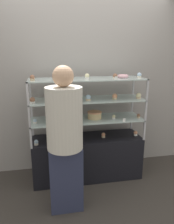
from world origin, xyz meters
TOP-DOWN VIEW (x-y plane):
  - ground_plane at (0.00, 0.00)m, footprint 20.00×20.00m
  - back_wall at (0.00, 0.38)m, footprint 8.00×0.05m
  - display_base at (0.00, 0.00)m, footprint 1.51×0.48m
  - display_riser_lower at (0.00, 0.00)m, footprint 1.51×0.48m
  - display_riser_middle at (0.00, 0.00)m, footprint 1.51×0.48m
  - display_riser_upper at (0.00, 0.00)m, footprint 1.51×0.48m
  - layer_cake_centerpiece at (0.11, 0.00)m, footprint 0.20×0.20m
  - sheet_cake_frosted at (-0.43, 0.04)m, footprint 0.19×0.18m
  - cupcake_0 at (-0.69, -0.12)m, footprint 0.05×0.05m
  - cupcake_1 at (-0.24, -0.08)m, footprint 0.05×0.05m
  - cupcake_2 at (0.22, -0.04)m, footprint 0.05×0.05m
  - cupcake_3 at (0.69, -0.06)m, footprint 0.05×0.05m
  - price_tag_0 at (-0.45, -0.22)m, footprint 0.04×0.00m
  - cupcake_4 at (-0.69, -0.07)m, footprint 0.05×0.05m
  - cupcake_5 at (-0.35, -0.08)m, footprint 0.05×0.05m
  - cupcake_6 at (0.36, -0.08)m, footprint 0.05×0.05m
  - cupcake_7 at (0.70, -0.09)m, footprint 0.05×0.05m
  - price_tag_1 at (0.45, -0.22)m, footprint 0.04×0.00m
  - cupcake_8 at (-0.70, -0.11)m, footprint 0.07×0.07m
  - cupcake_9 at (-0.00, -0.08)m, footprint 0.07×0.07m
  - cupcake_10 at (0.36, -0.07)m, footprint 0.07×0.07m
  - cupcake_11 at (0.69, -0.09)m, footprint 0.07×0.07m
  - price_tag_2 at (-0.15, -0.22)m, footprint 0.04×0.00m
  - cupcake_12 at (-0.68, -0.10)m, footprint 0.06×0.06m
  - cupcake_13 at (-0.33, -0.11)m, footprint 0.06×0.06m
  - cupcake_14 at (-0.01, -0.06)m, footprint 0.06×0.06m
  - cupcake_15 at (0.34, -0.12)m, footprint 0.06×0.06m
  - cupcake_16 at (0.69, -0.06)m, footprint 0.06×0.06m
  - price_tag_3 at (0.32, -0.22)m, footprint 0.04×0.00m
  - donut_glazed at (0.49, 0.00)m, footprint 0.15×0.15m
  - customer_figure at (-0.36, -0.63)m, footprint 0.38×0.38m

SIDE VIEW (x-z plane):
  - ground_plane at x=0.00m, z-range 0.00..0.00m
  - display_base at x=0.00m, z-range 0.00..0.60m
  - price_tag_0 at x=-0.45m, z-range 0.60..0.64m
  - cupcake_0 at x=-0.69m, z-range 0.60..0.67m
  - cupcake_1 at x=-0.24m, z-range 0.60..0.67m
  - cupcake_2 at x=0.22m, z-range 0.60..0.67m
  - cupcake_3 at x=0.69m, z-range 0.60..0.67m
  - display_riser_lower at x=0.00m, z-range 0.72..0.99m
  - customer_figure at x=-0.36m, z-range 0.06..1.68m
  - price_tag_1 at x=0.45m, z-range 0.87..0.92m
  - cupcake_4 at x=-0.69m, z-range 0.87..0.93m
  - cupcake_5 at x=-0.35m, z-range 0.87..0.93m
  - cupcake_6 at x=0.36m, z-range 0.87..0.93m
  - cupcake_7 at x=0.70m, z-range 0.87..0.93m
  - layer_cake_centerpiece at x=0.11m, z-range 0.87..0.97m
  - display_riser_middle at x=0.00m, z-range 0.99..1.27m
  - price_tag_2 at x=-0.15m, z-range 1.15..1.19m
  - cupcake_8 at x=-0.70m, z-range 1.14..1.22m
  - cupcake_9 at x=0.00m, z-range 1.14..1.22m
  - cupcake_10 at x=0.36m, z-range 1.14..1.22m
  - cupcake_11 at x=0.69m, z-range 1.14..1.22m
  - sheet_cake_frosted at x=-0.43m, z-range 1.15..1.22m
  - back_wall at x=0.00m, z-range 0.00..2.60m
  - display_riser_upper at x=0.00m, z-range 1.27..1.54m
  - donut_glazed at x=0.49m, z-range 1.42..1.46m
  - price_tag_3 at x=0.32m, z-range 1.42..1.46m
  - cupcake_12 at x=-0.68m, z-range 1.42..1.49m
  - cupcake_13 at x=-0.33m, z-range 1.42..1.49m
  - cupcake_14 at x=-0.01m, z-range 1.42..1.49m
  - cupcake_15 at x=0.34m, z-range 1.42..1.49m
  - cupcake_16 at x=0.69m, z-range 1.42..1.49m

